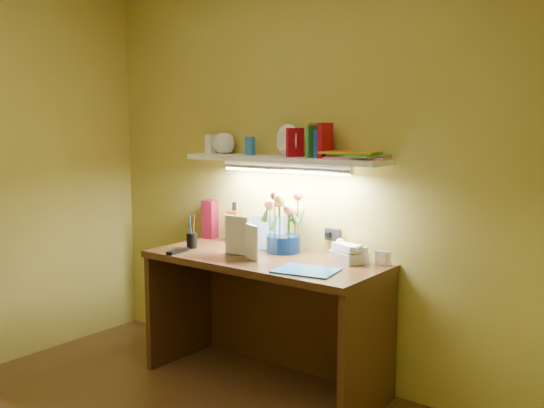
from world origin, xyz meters
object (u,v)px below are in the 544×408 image
Objects in this scene: telephone at (349,251)px; whisky_bottle at (234,222)px; desk at (264,321)px; flower_bouquet at (283,223)px; desk_clock at (383,258)px.

whisky_bottle is at bearing -159.14° from telephone.
whisky_bottle is at bearing 150.24° from desk.
desk is 0.65m from telephone.
desk is 0.58m from flower_bouquet.
telephone is at bearing 1.99° from flower_bouquet.
desk is at bearing -165.98° from desk_clock.
desk is at bearing -91.83° from flower_bouquet.
desk_clock is at bearing -0.87° from whisky_bottle.
telephone is 0.88m from whisky_bottle.
desk_clock is (0.62, 0.05, -0.14)m from flower_bouquet.
telephone is at bearing -3.44° from whisky_bottle.
telephone is (0.44, 0.02, -0.12)m from flower_bouquet.
desk is 0.71m from whisky_bottle.
flower_bouquet is 0.45m from whisky_bottle.
telephone is at bearing -175.04° from desk_clock.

